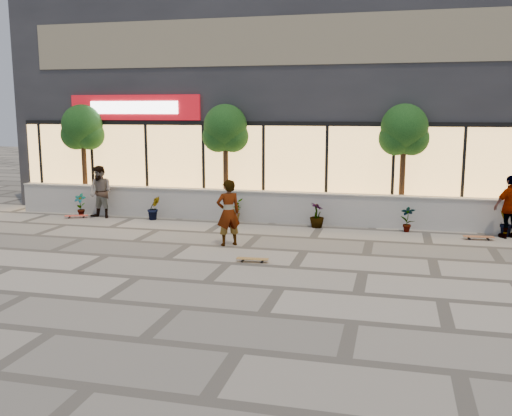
% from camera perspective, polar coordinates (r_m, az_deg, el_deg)
% --- Properties ---
extents(ground, '(80.00, 80.00, 0.00)m').
position_cam_1_polar(ground, '(12.16, 2.41, -7.99)').
color(ground, '#9D9688').
rests_on(ground, ground).
extents(planter_wall, '(22.00, 0.42, 1.04)m').
position_cam_1_polar(planter_wall, '(18.77, 6.64, -0.06)').
color(planter_wall, beige).
rests_on(planter_wall, ground).
extents(retail_building, '(24.00, 9.17, 8.50)m').
position_cam_1_polar(retail_building, '(23.95, 8.50, 10.95)').
color(retail_building, '#242529').
rests_on(retail_building, ground).
extents(shrub_a, '(0.43, 0.29, 0.81)m').
position_cam_1_polar(shrub_a, '(21.06, -17.16, 0.31)').
color(shrub_a, '#103411').
rests_on(shrub_a, ground).
extents(shrub_b, '(0.57, 0.57, 0.81)m').
position_cam_1_polar(shrub_b, '(19.78, -10.18, 0.00)').
color(shrub_b, '#103411').
rests_on(shrub_b, ground).
extents(shrub_c, '(0.68, 0.77, 0.81)m').
position_cam_1_polar(shrub_c, '(18.83, -2.36, -0.34)').
color(shrub_c, '#103411').
rests_on(shrub_c, ground).
extents(shrub_d, '(0.64, 0.64, 0.81)m').
position_cam_1_polar(shrub_d, '(18.26, 6.11, -0.71)').
color(shrub_d, '#103411').
rests_on(shrub_d, ground).
extents(shrub_e, '(0.46, 0.35, 0.81)m').
position_cam_1_polar(shrub_e, '(18.11, 14.92, -1.07)').
color(shrub_e, '#103411').
rests_on(shrub_e, ground).
extents(shrub_f, '(0.55, 0.57, 0.81)m').
position_cam_1_polar(shrub_f, '(18.40, 23.67, -1.40)').
color(shrub_f, '#103411').
rests_on(shrub_f, ground).
extents(tree_west, '(1.60, 1.50, 3.92)m').
position_cam_1_polar(tree_west, '(22.15, -16.96, 7.48)').
color(tree_west, '#3F2A16').
rests_on(tree_west, ground).
extents(tree_midwest, '(1.60, 1.50, 3.92)m').
position_cam_1_polar(tree_midwest, '(19.92, -3.08, 7.68)').
color(tree_midwest, '#3F2A16').
rests_on(tree_midwest, ground).
extents(tree_mideast, '(1.60, 1.50, 3.92)m').
position_cam_1_polar(tree_mideast, '(19.07, 14.59, 7.29)').
color(tree_mideast, '#3F2A16').
rests_on(tree_mideast, ground).
extents(skater_center, '(0.80, 0.74, 1.84)m').
position_cam_1_polar(skater_center, '(15.69, -2.79, -0.47)').
color(skater_center, white).
rests_on(skater_center, ground).
extents(skater_left, '(0.98, 0.82, 1.82)m').
position_cam_1_polar(skater_left, '(20.41, -15.28, 1.55)').
color(skater_left, '#8E735B').
rests_on(skater_left, ground).
extents(skater_right_near, '(1.17, 0.91, 1.85)m').
position_cam_1_polar(skater_right_near, '(18.18, 24.10, 0.11)').
color(skater_right_near, silver).
rests_on(skater_right_near, ground).
extents(skateboard_center, '(0.80, 0.26, 0.10)m').
position_cam_1_polar(skateboard_center, '(14.11, -0.36, -5.12)').
color(skateboard_center, olive).
rests_on(skateboard_center, ground).
extents(skateboard_left, '(0.80, 0.48, 0.09)m').
position_cam_1_polar(skateboard_left, '(20.79, -17.52, -0.74)').
color(skateboard_left, '#EA3D2B').
rests_on(skateboard_left, ground).
extents(skateboard_right_near, '(0.87, 0.29, 0.10)m').
position_cam_1_polar(skateboard_right_near, '(17.72, 21.38, -2.71)').
color(skateboard_right_near, brown).
rests_on(skateboard_right_near, ground).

